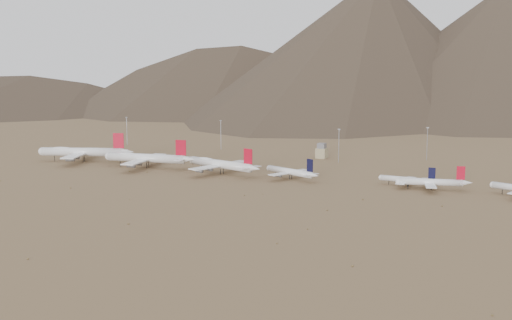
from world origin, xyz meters
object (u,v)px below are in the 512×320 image
at_px(widebody_west, 82,152).
at_px(widebody_east, 221,164).
at_px(widebody_centre, 146,158).
at_px(control_tower, 322,152).
at_px(narrowbody_b, 409,180).
at_px(narrowbody_a, 291,172).

bearing_deg(widebody_west, widebody_east, -21.70).
relative_size(widebody_centre, widebody_east, 1.10).
bearing_deg(control_tower, widebody_west, -148.12).
bearing_deg(control_tower, widebody_east, -110.26).
distance_m(widebody_centre, narrowbody_b, 186.20).
height_order(widebody_east, narrowbody_b, widebody_east).
height_order(widebody_west, narrowbody_a, widebody_west).
xyz_separation_m(narrowbody_a, control_tower, (-14.73, 95.83, 0.41)).
relative_size(widebody_east, narrowbody_b, 1.64).
bearing_deg(widebody_centre, narrowbody_b, -5.88).
bearing_deg(narrowbody_a, widebody_centre, -156.80).
relative_size(widebody_west, widebody_centre, 1.00).
relative_size(widebody_west, narrowbody_a, 1.63).
height_order(widebody_centre, narrowbody_b, widebody_centre).
bearing_deg(widebody_east, narrowbody_b, 20.04).
distance_m(narrowbody_a, control_tower, 96.96).
distance_m(widebody_west, narrowbody_a, 172.45).
relative_size(widebody_west, widebody_east, 1.11).
xyz_separation_m(widebody_east, control_tower, (36.22, 98.14, -1.39)).
bearing_deg(narrowbody_a, narrowbody_b, 27.66).
height_order(widebody_centre, widebody_east, widebody_centre).
bearing_deg(widebody_west, control_tower, 10.21).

